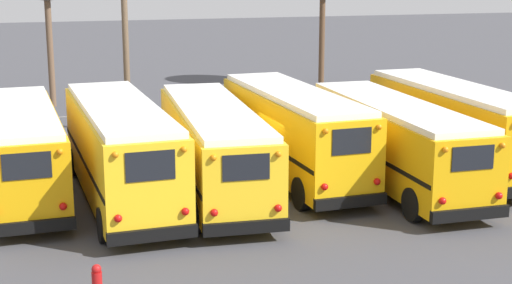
% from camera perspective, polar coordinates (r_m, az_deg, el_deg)
% --- Properties ---
extents(ground_plane, '(160.00, 160.00, 0.00)m').
position_cam_1_polar(ground_plane, '(27.54, 0.18, -3.43)').
color(ground_plane, '#424247').
extents(school_bus_0, '(2.96, 9.78, 3.06)m').
position_cam_1_polar(school_bus_0, '(27.28, -16.71, -0.52)').
color(school_bus_0, '#E5A00C').
rests_on(school_bus_0, ground).
extents(school_bus_1, '(3.06, 10.34, 3.28)m').
position_cam_1_polar(school_bus_1, '(26.11, -9.81, -0.50)').
color(school_bus_1, yellow).
rests_on(school_bus_1, ground).
extents(school_bus_2, '(3.00, 10.80, 3.02)m').
position_cam_1_polar(school_bus_2, '(26.75, -3.09, -0.28)').
color(school_bus_2, yellow).
rests_on(school_bus_2, ground).
extents(school_bus_3, '(2.96, 9.90, 3.27)m').
position_cam_1_polar(school_bus_3, '(28.41, 2.74, 0.80)').
color(school_bus_3, '#EAAA0F').
rests_on(school_bus_3, ground).
extents(school_bus_4, '(2.65, 10.44, 2.99)m').
position_cam_1_polar(school_bus_4, '(28.04, 10.01, 0.14)').
color(school_bus_4, '#E5A00C').
rests_on(school_bus_4, ground).
extents(school_bus_5, '(2.71, 10.10, 3.23)m').
position_cam_1_polar(school_bus_5, '(30.71, 14.21, 1.29)').
color(school_bus_5, '#E5A00C').
rests_on(school_bus_5, ground).
extents(utility_pole, '(1.80, 0.28, 7.02)m').
position_cam_1_polar(utility_pole, '(36.27, -9.43, 6.33)').
color(utility_pole, brown).
rests_on(utility_pole, ground).
extents(fence_line, '(23.88, 0.06, 1.42)m').
position_cam_1_polar(fence_line, '(34.69, -3.35, 1.70)').
color(fence_line, '#939399').
rests_on(fence_line, ground).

